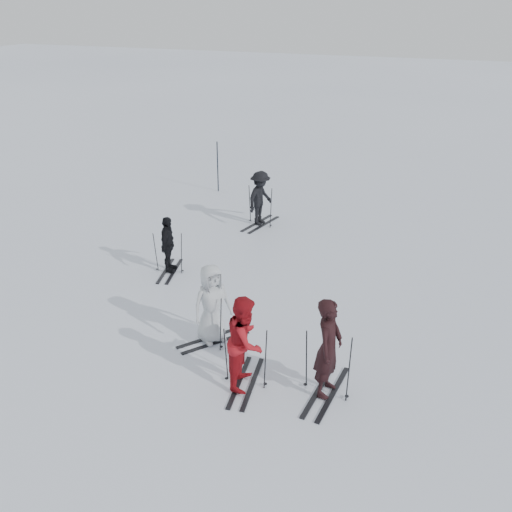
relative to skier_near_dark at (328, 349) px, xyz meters
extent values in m
plane|color=silver|center=(-2.62, 2.14, -0.96)|extent=(120.00, 120.00, 0.00)
imported|color=black|center=(0.00, 0.00, 0.00)|extent=(0.51, 0.73, 1.93)
imported|color=#A2121A|center=(-1.49, -0.29, -0.05)|extent=(0.82, 0.98, 1.83)
imported|color=#B5BCC0|center=(-2.70, 0.82, -0.10)|extent=(0.95, 1.01, 1.73)
imported|color=black|center=(-5.19, 3.40, -0.21)|extent=(0.57, 0.95, 1.51)
imported|color=black|center=(-4.18, 7.47, -0.10)|extent=(0.86, 1.22, 1.72)
cylinder|color=black|center=(-6.86, 10.05, -0.03)|extent=(0.05, 0.05, 1.87)
camera|label=1|loc=(1.92, -8.41, 5.77)|focal=40.00mm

